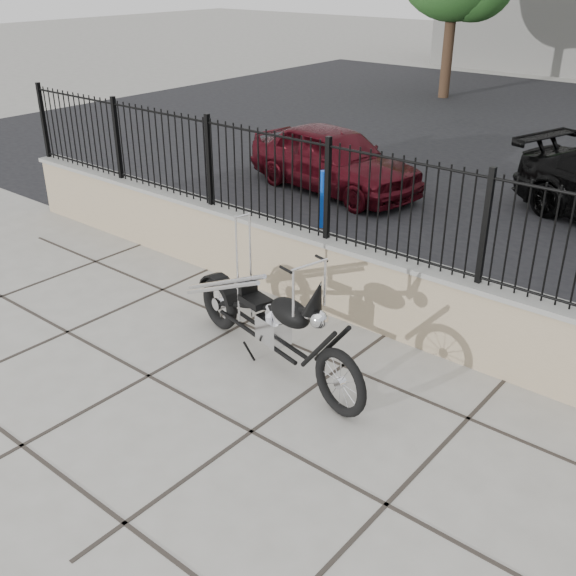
# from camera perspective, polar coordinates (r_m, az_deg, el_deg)

# --- Properties ---
(ground_plane) EXTENTS (90.00, 90.00, 0.00)m
(ground_plane) POSITION_cam_1_polar(r_m,az_deg,el_deg) (6.55, -3.12, -12.06)
(ground_plane) COLOR #99968E
(ground_plane) RESTS_ON ground
(retaining_wall) EXTENTS (14.00, 0.36, 0.96)m
(retaining_wall) POSITION_cam_1_polar(r_m,az_deg,el_deg) (8.01, 8.91, -0.65)
(retaining_wall) COLOR gray
(retaining_wall) RESTS_ON ground_plane
(iron_fence) EXTENTS (14.00, 0.08, 1.20)m
(iron_fence) POSITION_cam_1_polar(r_m,az_deg,el_deg) (7.60, 9.47, 6.65)
(iron_fence) COLOR black
(iron_fence) RESTS_ON retaining_wall
(chopper_motorcycle) EXTENTS (2.77, 1.09, 1.64)m
(chopper_motorcycle) POSITION_cam_1_polar(r_m,az_deg,el_deg) (7.12, -1.53, -0.82)
(chopper_motorcycle) COLOR black
(chopper_motorcycle) RESTS_ON ground_plane
(car_red) EXTENTS (3.85, 2.02, 1.25)m
(car_red) POSITION_cam_1_polar(r_m,az_deg,el_deg) (13.11, 3.92, 10.87)
(car_red) COLOR #420911
(car_red) RESTS_ON parking_lot
(bollard_a) EXTENTS (0.13, 0.13, 0.97)m
(bollard_a) POSITION_cam_1_polar(r_m,az_deg,el_deg) (11.21, 2.92, 7.50)
(bollard_a) COLOR #0E2CDA
(bollard_a) RESTS_ON ground_plane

